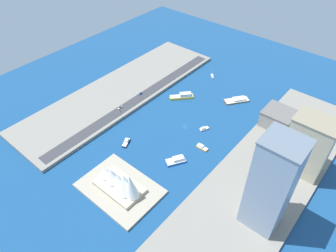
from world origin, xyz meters
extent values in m
plane|color=navy|center=(0.00, 0.00, 0.00)|extent=(440.00, 440.00, 0.00)
cube|color=gray|center=(-87.08, 0.00, 1.50)|extent=(70.00, 240.00, 2.99)
cube|color=gray|center=(87.08, 0.00, 1.50)|extent=(70.00, 240.00, 2.99)
cube|color=#A89E89|center=(-6.99, 90.55, 1.00)|extent=(60.70, 42.87, 2.00)
cube|color=#38383D|center=(61.27, 0.00, 3.07)|extent=(11.57, 228.00, 0.15)
cube|color=blue|center=(-21.90, 41.04, 0.93)|extent=(15.32, 18.29, 1.85)
cone|color=blue|center=(-17.28, 48.59, 0.93)|extent=(2.29, 2.29, 1.67)
cube|color=white|center=(-23.05, 39.15, 3.22)|extent=(8.91, 10.15, 2.73)
cube|color=beige|center=(-21.90, 41.04, 1.90)|extent=(14.71, 17.56, 0.10)
cube|color=brown|center=(-17.15, -65.99, 0.72)|extent=(22.67, 26.35, 1.45)
cone|color=brown|center=(-9.26, -55.18, 0.72)|extent=(1.82, 1.82, 1.30)
cube|color=white|center=(-18.59, -67.96, 2.41)|extent=(13.12, 14.51, 1.92)
cube|color=beige|center=(-17.15, -65.99, 1.50)|extent=(21.76, 25.30, 0.10)
cube|color=#999EA3|center=(-16.87, -7.79, 0.61)|extent=(6.94, 9.81, 1.23)
cone|color=#999EA3|center=(-18.82, -12.27, 0.61)|extent=(1.45, 1.45, 1.10)
cube|color=white|center=(-16.26, -6.39, 2.08)|extent=(3.68, 4.59, 1.72)
cube|color=beige|center=(-16.87, -7.79, 1.28)|extent=(6.66, 9.41, 0.10)
cube|color=yellow|center=(30.27, -33.52, 1.18)|extent=(21.70, 22.62, 2.36)
cone|color=yellow|center=(39.08, -24.03, 1.18)|extent=(3.00, 3.00, 2.12)
cube|color=white|center=(27.59, -36.40, 4.09)|extent=(11.93, 12.27, 3.47)
cube|color=beige|center=(30.27, -33.52, 2.41)|extent=(20.83, 21.72, 0.10)
cube|color=white|center=(29.00, -89.50, 0.54)|extent=(7.87, 7.92, 1.09)
cone|color=white|center=(32.33, -92.87, 0.54)|extent=(1.38, 1.38, 0.98)
cube|color=white|center=(28.45, -88.95, 1.64)|extent=(4.46, 4.48, 1.11)
cube|color=beige|center=(29.00, -89.50, 1.14)|extent=(7.55, 7.60, 0.10)
cylinder|color=silver|center=(29.31, -89.82, 6.16)|extent=(0.24, 0.24, 10.14)
cube|color=orange|center=(-29.76, 13.85, 0.68)|extent=(10.54, 4.57, 1.36)
cone|color=orange|center=(-35.33, 13.68, 0.68)|extent=(1.26, 1.26, 1.22)
cube|color=white|center=(-27.90, 13.90, 2.20)|extent=(5.62, 3.35, 1.68)
cube|color=beige|center=(-29.76, 13.85, 1.41)|extent=(10.12, 4.39, 0.10)
cube|color=#1E284C|center=(25.58, 52.41, 0.78)|extent=(8.42, 12.14, 1.56)
cone|color=#1E284C|center=(23.01, 58.03, 0.78)|extent=(1.86, 1.86, 1.40)
cube|color=white|center=(26.24, 50.95, 2.50)|extent=(4.46, 5.05, 1.87)
cube|color=beige|center=(25.58, 52.41, 1.61)|extent=(8.09, 11.65, 0.10)
cube|color=#8C9EB2|center=(-101.39, 46.70, 39.99)|extent=(23.98, 22.21, 74.00)
cube|color=slate|center=(-101.39, 46.70, 77.39)|extent=(24.94, 23.10, 0.80)
cube|color=#C6B793|center=(-103.95, -16.82, 27.41)|extent=(30.33, 21.87, 48.83)
cube|color=gray|center=(-103.95, -16.82, 52.22)|extent=(31.54, 22.74, 0.80)
cube|color=gray|center=(-66.45, -53.66, 10.54)|extent=(26.50, 24.88, 15.09)
cube|color=slate|center=(-66.45, -53.66, 18.48)|extent=(27.56, 25.88, 0.80)
cylinder|color=black|center=(62.98, 25.19, 3.46)|extent=(0.26, 0.64, 0.64)
cylinder|color=black|center=(64.56, 25.22, 3.46)|extent=(0.26, 0.64, 0.64)
cylinder|color=black|center=(63.04, 21.58, 3.46)|extent=(0.26, 0.64, 0.64)
cylinder|color=black|center=(64.63, 21.61, 3.46)|extent=(0.26, 0.64, 0.64)
cube|color=white|center=(63.80, 23.40, 3.76)|extent=(1.88, 5.19, 0.79)
cube|color=#262D38|center=(63.81, 23.14, 4.42)|extent=(1.62, 2.92, 0.53)
cylinder|color=black|center=(64.46, -5.55, 3.46)|extent=(0.27, 0.65, 0.64)
cylinder|color=black|center=(66.02, -5.60, 3.46)|extent=(0.27, 0.65, 0.64)
cylinder|color=black|center=(64.37, -8.77, 3.46)|extent=(0.27, 0.65, 0.64)
cylinder|color=black|center=(65.93, -8.81, 3.46)|extent=(0.27, 0.65, 0.64)
cube|color=blue|center=(65.20, -7.18, 3.75)|extent=(1.89, 4.65, 0.78)
cube|color=#262D38|center=(65.19, -7.41, 4.44)|extent=(1.62, 2.62, 0.59)
cylinder|color=black|center=(54.27, 30.96, 5.74)|extent=(0.18, 0.18, 5.50)
cube|color=black|center=(54.27, 30.96, 8.99)|extent=(0.36, 0.36, 1.00)
sphere|color=red|center=(54.27, 30.96, 9.34)|extent=(0.24, 0.24, 0.24)
sphere|color=yellow|center=(54.27, 30.96, 8.99)|extent=(0.24, 0.24, 0.24)
sphere|color=green|center=(54.27, 30.96, 8.64)|extent=(0.24, 0.24, 0.24)
cube|color=#BCAD93|center=(-6.99, 90.55, 3.50)|extent=(37.79, 22.24, 3.00)
cone|color=white|center=(-20.57, 90.55, 15.51)|extent=(11.98, 10.11, 21.86)
cone|color=white|center=(-14.33, 90.55, 13.12)|extent=(16.16, 13.16, 18.57)
cone|color=white|center=(-6.99, 90.55, 10.96)|extent=(12.14, 10.06, 13.62)
cone|color=white|center=(0.65, 90.55, 10.91)|extent=(13.22, 11.64, 13.37)
cone|color=white|center=(9.12, 90.55, 8.74)|extent=(12.41, 11.55, 8.90)
cylinder|color=brown|center=(-86.70, -51.98, 4.83)|extent=(0.50, 0.50, 3.67)
sphere|color=#2D7233|center=(-86.70, -51.98, 8.62)|extent=(4.87, 4.87, 4.87)
cylinder|color=brown|center=(-86.63, -43.72, 4.47)|extent=(0.50, 0.50, 2.95)
sphere|color=#2D7233|center=(-86.63, -43.72, 7.59)|extent=(4.13, 4.13, 4.13)
camera|label=1|loc=(-128.86, 178.15, 192.57)|focal=32.93mm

